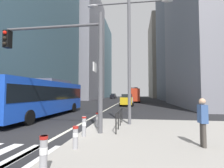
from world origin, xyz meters
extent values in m
plane|color=black|center=(0.00, 20.00, 0.00)|extent=(160.00, 160.00, 0.00)
cube|color=gray|center=(5.50, -1.00, 0.07)|extent=(9.00, 10.00, 0.15)
cube|color=silver|center=(-0.10, -4.00, 0.01)|extent=(0.45, 3.20, 0.01)
cube|color=silver|center=(0.80, -4.00, 0.01)|extent=(0.45, 3.20, 0.01)
cube|color=silver|center=(1.70, -4.00, 0.01)|extent=(0.45, 3.20, 0.01)
cube|color=silver|center=(2.60, -4.00, 0.01)|extent=(0.45, 3.20, 0.01)
cube|color=beige|center=(0.00, 30.00, 0.01)|extent=(0.20, 80.00, 0.01)
cube|color=gray|center=(-16.00, 48.24, 18.57)|extent=(13.50, 23.14, 37.13)
cube|color=slate|center=(-16.00, 73.77, 17.80)|extent=(12.20, 21.24, 35.59)
cube|color=slate|center=(17.00, 44.53, 22.72)|extent=(11.68, 21.31, 45.43)
cube|color=gray|center=(17.00, 72.82, 18.04)|extent=(13.45, 23.91, 36.08)
cube|color=blue|center=(-4.36, 5.31, 1.73)|extent=(2.62, 12.08, 2.75)
cube|color=black|center=(-4.36, 5.31, 2.07)|extent=(2.66, 11.84, 1.10)
cube|color=#4C4C51|center=(-4.35, 7.12, 3.25)|extent=(1.79, 4.36, 0.30)
cylinder|color=black|center=(-3.20, 1.44, 0.50)|extent=(0.31, 1.00, 1.00)
cylinder|color=black|center=(-3.13, 9.15, 0.50)|extent=(0.31, 1.00, 1.00)
cylinder|color=black|center=(-5.53, 9.18, 0.50)|extent=(0.31, 1.00, 1.00)
cube|color=silver|center=(-7.80, 4.34, 0.87)|extent=(1.85, 4.33, 1.10)
cube|color=black|center=(-7.80, 4.49, 1.68)|extent=(1.53, 2.35, 0.52)
cylinder|color=black|center=(-6.87, 5.78, 0.32)|extent=(0.23, 0.64, 0.64)
cylinder|color=black|center=(-8.69, 5.82, 0.32)|extent=(0.23, 0.64, 0.64)
cube|color=red|center=(3.11, 32.77, 1.73)|extent=(2.75, 11.13, 2.75)
cube|color=black|center=(3.11, 32.77, 2.07)|extent=(2.78, 10.91, 1.10)
cube|color=#4C4C51|center=(3.15, 31.11, 3.25)|extent=(1.84, 4.03, 0.30)
cylinder|color=black|center=(1.83, 36.28, 0.50)|extent=(0.32, 1.01, 1.00)
cylinder|color=black|center=(4.23, 36.34, 0.50)|extent=(0.32, 1.01, 1.00)
cylinder|color=black|center=(1.99, 29.20, 0.50)|extent=(0.32, 1.01, 1.00)
cylinder|color=black|center=(4.39, 29.25, 0.50)|extent=(0.32, 1.01, 1.00)
cube|color=#198456|center=(3.12, 53.85, 1.73)|extent=(2.67, 11.77, 2.75)
cube|color=black|center=(3.12, 53.85, 2.07)|extent=(2.70, 11.53, 1.10)
cube|color=#4C4C51|center=(3.09, 52.09, 3.25)|extent=(1.81, 4.25, 0.30)
cylinder|color=black|center=(1.97, 57.62, 0.50)|extent=(0.31, 1.00, 1.00)
cylinder|color=black|center=(4.37, 57.59, 0.50)|extent=(0.31, 1.00, 1.00)
cylinder|color=black|center=(1.86, 50.11, 0.50)|extent=(0.31, 1.00, 1.00)
cylinder|color=black|center=(4.26, 50.08, 0.50)|extent=(0.31, 1.00, 1.00)
cube|color=black|center=(-4.95, 54.86, 0.87)|extent=(1.93, 4.34, 1.10)
cube|color=black|center=(-4.94, 55.01, 1.68)|extent=(1.58, 2.36, 0.52)
cylinder|color=black|center=(-4.09, 53.38, 0.32)|extent=(0.24, 0.65, 0.64)
cylinder|color=black|center=(-5.91, 53.44, 0.32)|extent=(0.24, 0.65, 0.64)
cylinder|color=black|center=(-3.99, 56.28, 0.32)|extent=(0.24, 0.65, 0.64)
cylinder|color=black|center=(-5.80, 56.35, 0.32)|extent=(0.24, 0.65, 0.64)
cube|color=silver|center=(2.27, 20.67, 0.87)|extent=(1.82, 4.11, 1.10)
cube|color=black|center=(2.27, 20.52, 1.68)|extent=(1.52, 2.22, 0.52)
cylinder|color=black|center=(1.35, 22.05, 0.32)|extent=(0.23, 0.64, 0.64)
cylinder|color=black|center=(3.17, 22.06, 0.32)|extent=(0.23, 0.64, 0.64)
cylinder|color=black|center=(1.37, 19.27, 0.32)|extent=(0.23, 0.64, 0.64)
cylinder|color=black|center=(3.19, 19.28, 0.32)|extent=(0.23, 0.64, 0.64)
cube|color=gold|center=(2.23, 18.99, 0.87)|extent=(1.91, 4.10, 1.10)
cube|color=black|center=(2.22, 18.84, 1.68)|extent=(1.57, 2.23, 0.52)
cylinder|color=black|center=(1.36, 20.39, 0.32)|extent=(0.24, 0.65, 0.64)
cylinder|color=black|center=(3.18, 20.33, 0.32)|extent=(0.24, 0.65, 0.64)
cylinder|color=black|center=(1.27, 17.64, 0.32)|extent=(0.24, 0.65, 0.64)
cylinder|color=black|center=(3.09, 17.58, 0.32)|extent=(0.24, 0.65, 0.64)
cylinder|color=#515156|center=(2.02, -0.65, 3.15)|extent=(0.22, 0.22, 6.00)
cylinder|color=#515156|center=(-0.58, -0.65, 5.55)|extent=(5.19, 0.14, 0.14)
cube|color=black|center=(-3.17, -0.65, 5.03)|extent=(0.34, 0.34, 0.95)
sphere|color=red|center=(-3.17, -0.85, 5.32)|extent=(0.20, 0.20, 0.20)
sphere|color=black|center=(-3.17, -0.85, 5.02)|extent=(0.20, 0.20, 0.20)
sphere|color=black|center=(-3.17, -0.85, 4.72)|extent=(0.20, 0.20, 0.20)
cube|color=white|center=(1.77, -0.83, 3.35)|extent=(0.04, 0.60, 0.44)
cylinder|color=#56565B|center=(3.33, 1.90, 4.15)|extent=(0.20, 0.20, 8.00)
cylinder|color=#56565B|center=(2.13, 1.90, 7.95)|extent=(2.40, 0.10, 0.10)
ellipsoid|color=#B2B2B7|center=(0.93, 1.90, 7.90)|extent=(0.70, 0.32, 0.20)
cylinder|color=#56565B|center=(4.53, 1.90, 7.95)|extent=(2.40, 0.10, 0.10)
ellipsoid|color=#B2B2B7|center=(5.73, 1.90, 7.90)|extent=(0.70, 0.32, 0.20)
cylinder|color=#99999E|center=(1.57, -5.00, 0.61)|extent=(0.18, 0.18, 0.92)
cylinder|color=white|center=(1.57, -5.00, 0.72)|extent=(0.19, 0.19, 0.17)
cylinder|color=#B21E19|center=(1.57, -5.00, 1.03)|extent=(0.20, 0.20, 0.08)
cylinder|color=#99999E|center=(1.64, -3.06, 0.54)|extent=(0.18, 0.18, 0.78)
cylinder|color=white|center=(1.64, -3.06, 0.63)|extent=(0.19, 0.19, 0.14)
cylinder|color=#B21E19|center=(1.64, -3.06, 0.89)|extent=(0.20, 0.20, 0.08)
cylinder|color=#99999E|center=(1.43, -1.39, 0.60)|extent=(0.18, 0.18, 0.89)
cylinder|color=white|center=(1.43, -1.39, 0.70)|extent=(0.19, 0.19, 0.16)
cylinder|color=#B21E19|center=(1.43, -1.39, 1.00)|extent=(0.20, 0.20, 0.08)
cylinder|color=#99999E|center=(1.55, 0.73, 0.56)|extent=(0.18, 0.18, 0.82)
cylinder|color=white|center=(1.55, 0.73, 0.66)|extent=(0.19, 0.19, 0.15)
cylinder|color=#B21E19|center=(1.55, 0.73, 0.93)|extent=(0.20, 0.20, 0.08)
cylinder|color=black|center=(2.80, -0.78, 0.62)|extent=(0.06, 0.06, 0.95)
cylinder|color=black|center=(2.80, 0.29, 0.62)|extent=(0.06, 0.06, 0.95)
cylinder|color=black|center=(2.80, 1.37, 0.62)|extent=(0.06, 0.06, 0.95)
cylinder|color=black|center=(2.80, 2.44, 0.62)|extent=(0.06, 0.06, 0.95)
cylinder|color=black|center=(2.80, 0.83, 1.10)|extent=(0.06, 3.23, 0.06)
cylinder|color=#423D38|center=(6.15, -2.32, 0.58)|extent=(0.15, 0.15, 0.86)
cylinder|color=#423D38|center=(6.14, -2.16, 0.58)|extent=(0.15, 0.15, 0.86)
cube|color=#38568E|center=(6.14, -2.24, 1.34)|extent=(0.26, 0.39, 0.66)
sphere|color=tan|center=(6.14, -2.24, 1.78)|extent=(0.24, 0.24, 0.24)
camera|label=1|loc=(3.77, -8.85, 2.09)|focal=27.23mm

